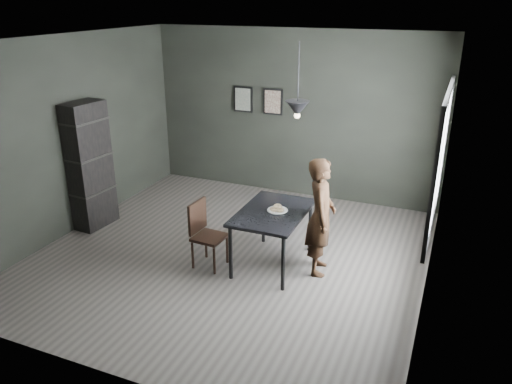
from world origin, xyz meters
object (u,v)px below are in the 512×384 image
at_px(cafe_table, 273,217).
at_px(white_plate, 277,211).
at_px(pendant_lamp, 297,109).
at_px(woman, 321,217).
at_px(wood_chair, 204,230).
at_px(shelf_unit, 89,166).

distance_m(cafe_table, white_plate, 0.10).
bearing_deg(pendant_lamp, woman, -5.78).
relative_size(woman, wood_chair, 1.72).
height_order(cafe_table, woman, woman).
distance_m(white_plate, wood_chair, 0.97).
xyz_separation_m(woman, pendant_lamp, (-0.35, 0.04, 1.30)).
bearing_deg(white_plate, wood_chair, -156.92).
relative_size(woman, pendant_lamp, 1.73).
xyz_separation_m(white_plate, pendant_lamp, (0.19, 0.08, 1.29)).
xyz_separation_m(woman, wood_chair, (-1.40, -0.41, -0.25)).
relative_size(white_plate, pendant_lamp, 0.27).
height_order(cafe_table, pendant_lamp, pendant_lamp).
bearing_deg(woman, shelf_unit, 75.98).
xyz_separation_m(white_plate, shelf_unit, (-2.98, 0.07, 0.19)).
bearing_deg(woman, white_plate, 81.43).
distance_m(white_plate, woman, 0.55).
height_order(shelf_unit, pendant_lamp, pendant_lamp).
height_order(wood_chair, shelf_unit, shelf_unit).
bearing_deg(woman, wood_chair, 92.76).
relative_size(cafe_table, wood_chair, 1.38).
height_order(cafe_table, wood_chair, wood_chair).
xyz_separation_m(wood_chair, pendant_lamp, (1.05, 0.45, 1.56)).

